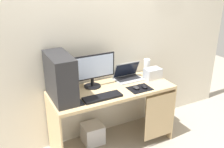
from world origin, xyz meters
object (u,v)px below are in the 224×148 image
object	(u,v)px
laptop	(128,76)
monitor	(92,70)
speaker	(147,67)
subwoofer	(93,133)
mouse_right	(144,87)
keyboard	(103,97)
cell_phone	(80,103)
pc_tower	(60,77)
mouse_left	(136,87)
projector	(153,73)

from	to	relation	value
laptop	monitor	bearing A→B (deg)	-178.48
laptop	speaker	bearing A→B (deg)	6.68
subwoofer	speaker	bearing A→B (deg)	4.31
speaker	mouse_right	xyz separation A→B (m)	(-0.28, -0.36, -0.08)
keyboard	mouse_right	size ratio (longest dim) A/B	4.38
keyboard	cell_phone	distance (m)	0.26
pc_tower	mouse_left	bearing A→B (deg)	-11.62
keyboard	speaker	bearing A→B (deg)	23.73
pc_tower	laptop	world-z (taller)	pc_tower
laptop	keyboard	bearing A→B (deg)	-147.50
laptop	speaker	size ratio (longest dim) A/B	1.71
pc_tower	speaker	bearing A→B (deg)	7.98
laptop	subwoofer	world-z (taller)	laptop
mouse_left	speaker	bearing A→B (deg)	41.69
laptop	cell_phone	xyz separation A→B (m)	(-0.75, -0.31, -0.04)
laptop	projector	world-z (taller)	laptop
cell_phone	keyboard	bearing A→B (deg)	-1.08
speaker	pc_tower	bearing A→B (deg)	-172.02
speaker	mouse_left	bearing A→B (deg)	-138.31
mouse_right	subwoofer	size ratio (longest dim) A/B	0.39
projector	subwoofer	size ratio (longest dim) A/B	0.82
projector	cell_phone	bearing A→B (deg)	-169.74
projector	mouse_left	xyz separation A→B (m)	(-0.35, -0.17, -0.04)
projector	mouse_left	size ratio (longest dim) A/B	2.08
speaker	mouse_left	size ratio (longest dim) A/B	2.06
speaker	cell_phone	distance (m)	1.12
pc_tower	projector	bearing A→B (deg)	0.29
keyboard	pc_tower	bearing A→B (deg)	153.94
mouse_right	subwoofer	bearing A→B (deg)	150.78
cell_phone	mouse_left	bearing A→B (deg)	1.27
pc_tower	mouse_left	xyz separation A→B (m)	(0.81, -0.17, -0.22)
keyboard	subwoofer	xyz separation A→B (m)	(-0.01, 0.29, -0.64)
mouse_left	cell_phone	size ratio (longest dim) A/B	0.74
pc_tower	subwoofer	distance (m)	0.95
mouse_right	cell_phone	bearing A→B (deg)	179.28
pc_tower	keyboard	distance (m)	0.48
monitor	keyboard	bearing A→B (deg)	-93.89
monitor	mouse_left	distance (m)	0.53
monitor	laptop	world-z (taller)	monitor
mouse_left	projector	bearing A→B (deg)	26.02
pc_tower	cell_phone	xyz separation A→B (m)	(0.13, -0.18, -0.24)
mouse_right	cell_phone	xyz separation A→B (m)	(-0.78, 0.01, -0.02)
laptop	mouse_left	world-z (taller)	laptop
mouse_right	keyboard	bearing A→B (deg)	179.45
pc_tower	cell_phone	bearing A→B (deg)	-55.19
mouse_right	cell_phone	distance (m)	0.78
mouse_right	cell_phone	size ratio (longest dim) A/B	0.74
monitor	subwoofer	distance (m)	0.83
keyboard	subwoofer	size ratio (longest dim) A/B	1.72
speaker	subwoofer	world-z (taller)	speaker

